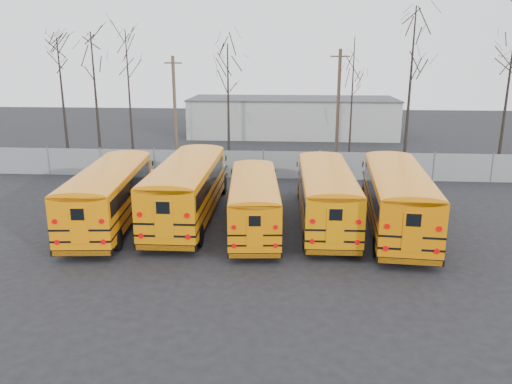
# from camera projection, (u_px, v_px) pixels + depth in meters

# --- Properties ---
(ground) EXTENTS (120.00, 120.00, 0.00)m
(ground) POSITION_uv_depth(u_px,v_px,m) (249.00, 236.00, 24.65)
(ground) COLOR black
(ground) RESTS_ON ground
(fence) EXTENTS (40.00, 0.04, 2.00)m
(fence) POSITION_uv_depth(u_px,v_px,m) (264.00, 165.00, 35.92)
(fence) COLOR gray
(fence) RESTS_ON ground
(distant_building) EXTENTS (22.00, 8.00, 4.00)m
(distant_building) POSITION_uv_depth(u_px,v_px,m) (292.00, 117.00, 54.74)
(distant_building) COLOR #9A9A96
(distant_building) RESTS_ON ground
(bus_a) EXTENTS (3.66, 11.59, 3.19)m
(bus_a) POSITION_uv_depth(u_px,v_px,m) (110.00, 190.00, 25.79)
(bus_a) COLOR black
(bus_a) RESTS_ON ground
(bus_b) EXTENTS (2.89, 12.07, 3.37)m
(bus_b) POSITION_uv_depth(u_px,v_px,m) (188.00, 185.00, 26.55)
(bus_b) COLOR black
(bus_b) RESTS_ON ground
(bus_c) EXTENTS (3.19, 10.34, 2.85)m
(bus_c) POSITION_uv_depth(u_px,v_px,m) (254.00, 198.00, 25.17)
(bus_c) COLOR black
(bus_c) RESTS_ON ground
(bus_d) EXTENTS (2.78, 11.25, 3.13)m
(bus_d) POSITION_uv_depth(u_px,v_px,m) (326.00, 191.00, 25.78)
(bus_d) COLOR black
(bus_d) RESTS_ON ground
(bus_e) EXTENTS (3.58, 11.91, 3.29)m
(bus_e) POSITION_uv_depth(u_px,v_px,m) (397.00, 194.00, 24.96)
(bus_e) COLOR black
(bus_e) RESTS_ON ground
(utility_pole_left) EXTENTS (1.50, 0.49, 8.57)m
(utility_pole_left) POSITION_uv_depth(u_px,v_px,m) (175.00, 108.00, 41.32)
(utility_pole_left) COLOR brown
(utility_pole_left) RESTS_ON ground
(utility_pole_right) EXTENTS (1.63, 0.30, 9.13)m
(utility_pole_right) POSITION_uv_depth(u_px,v_px,m) (338.00, 103.00, 42.00)
(utility_pole_right) COLOR #503C2D
(utility_pole_right) RESTS_ON ground
(tree_0) EXTENTS (0.26, 0.26, 9.99)m
(tree_0) POSITION_uv_depth(u_px,v_px,m) (63.00, 100.00, 41.70)
(tree_0) COLOR black
(tree_0) RESTS_ON ground
(tree_1) EXTENTS (0.26, 0.26, 10.31)m
(tree_1) POSITION_uv_depth(u_px,v_px,m) (96.00, 101.00, 38.79)
(tree_1) COLOR black
(tree_1) RESTS_ON ground
(tree_2) EXTENTS (0.26, 0.26, 10.52)m
(tree_2) POSITION_uv_depth(u_px,v_px,m) (130.00, 99.00, 39.26)
(tree_2) COLOR black
(tree_2) RESTS_ON ground
(tree_3) EXTENTS (0.26, 0.26, 9.46)m
(tree_3) POSITION_uv_depth(u_px,v_px,m) (228.00, 106.00, 39.20)
(tree_3) COLOR black
(tree_3) RESTS_ON ground
(tree_4) EXTENTS (0.26, 0.26, 9.90)m
(tree_4) POSITION_uv_depth(u_px,v_px,m) (351.00, 107.00, 36.58)
(tree_4) COLOR black
(tree_4) RESTS_ON ground
(tree_5) EXTENTS (0.26, 0.26, 12.03)m
(tree_5) POSITION_uv_depth(u_px,v_px,m) (410.00, 92.00, 36.96)
(tree_5) COLOR black
(tree_5) RESTS_ON ground
(tree_6) EXTENTS (0.26, 0.26, 11.98)m
(tree_6) POSITION_uv_depth(u_px,v_px,m) (508.00, 91.00, 38.29)
(tree_6) COLOR black
(tree_6) RESTS_ON ground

